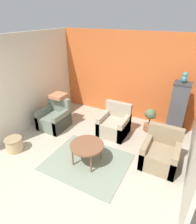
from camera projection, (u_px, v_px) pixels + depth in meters
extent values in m
plane|color=#B2A893|center=(53.00, 194.00, 3.52)|extent=(20.00, 20.00, 0.00)
cube|color=orange|center=(126.00, 76.00, 5.74)|extent=(4.41, 0.06, 2.62)
cube|color=beige|center=(29.00, 83.00, 5.22)|extent=(0.06, 3.59, 2.62)
cube|color=gray|center=(87.00, 162.00, 4.28)|extent=(1.79, 1.48, 0.01)
cylinder|color=brown|center=(87.00, 145.00, 4.06)|extent=(0.75, 0.75, 0.04)
cylinder|color=brown|center=(73.00, 157.00, 4.09)|extent=(0.04, 0.04, 0.46)
cylinder|color=brown|center=(91.00, 164.00, 3.89)|extent=(0.04, 0.04, 0.46)
cylinder|color=brown|center=(84.00, 145.00, 4.45)|extent=(0.04, 0.04, 0.46)
cylinder|color=brown|center=(101.00, 151.00, 4.26)|extent=(0.04, 0.04, 0.46)
cube|color=slate|center=(54.00, 121.00, 5.50)|extent=(0.75, 0.76, 0.42)
cube|color=slate|center=(59.00, 104.00, 5.55)|extent=(0.75, 0.14, 0.43)
cube|color=slate|center=(46.00, 116.00, 5.60)|extent=(0.12, 0.76, 0.57)
cube|color=slate|center=(62.00, 121.00, 5.34)|extent=(0.12, 0.76, 0.57)
cube|color=#8E7A5B|center=(160.00, 157.00, 4.11)|extent=(0.75, 0.76, 0.42)
cube|color=#8E7A5B|center=(165.00, 134.00, 4.15)|extent=(0.75, 0.14, 0.43)
cube|color=#8E7A5B|center=(146.00, 150.00, 4.21)|extent=(0.12, 0.76, 0.57)
cube|color=#8E7A5B|center=(175.00, 159.00, 3.94)|extent=(0.12, 0.76, 0.57)
cube|color=tan|center=(114.00, 127.00, 5.20)|extent=(0.75, 0.76, 0.42)
cube|color=tan|center=(119.00, 109.00, 5.24)|extent=(0.75, 0.14, 0.43)
cube|color=tan|center=(104.00, 122.00, 5.30)|extent=(0.12, 0.76, 0.57)
cube|color=tan|center=(124.00, 128.00, 5.04)|extent=(0.12, 0.76, 0.57)
cube|color=#353539|center=(173.00, 132.00, 5.27)|extent=(0.57, 0.57, 0.10)
cube|color=#4C4C51|center=(178.00, 109.00, 4.92)|extent=(0.40, 0.40, 1.38)
cube|color=#353539|center=(183.00, 83.00, 4.60)|extent=(0.42, 0.42, 0.03)
ellipsoid|color=teal|center=(184.00, 79.00, 4.54)|extent=(0.13, 0.16, 0.20)
sphere|color=teal|center=(185.00, 74.00, 4.47)|extent=(0.11, 0.11, 0.11)
cone|color=gold|center=(185.00, 75.00, 4.44)|extent=(0.05, 0.05, 0.05)
cone|color=teal|center=(185.00, 79.00, 4.61)|extent=(0.06, 0.13, 0.17)
cylinder|color=brown|center=(148.00, 127.00, 5.40)|extent=(0.29, 0.29, 0.20)
cylinder|color=brown|center=(149.00, 121.00, 5.30)|extent=(0.04, 0.04, 0.24)
sphere|color=#566B47|center=(150.00, 114.00, 5.20)|extent=(0.30, 0.30, 0.30)
sphere|color=#566B47|center=(148.00, 114.00, 5.28)|extent=(0.18, 0.18, 0.18)
sphere|color=#566B47|center=(153.00, 116.00, 5.17)|extent=(0.17, 0.17, 0.17)
cylinder|color=tan|center=(14.00, 144.00, 4.58)|extent=(0.39, 0.39, 0.34)
cylinder|color=#957E57|center=(13.00, 139.00, 4.51)|extent=(0.41, 0.41, 0.02)
cube|color=#B2704C|center=(58.00, 96.00, 5.42)|extent=(0.42, 0.42, 0.10)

